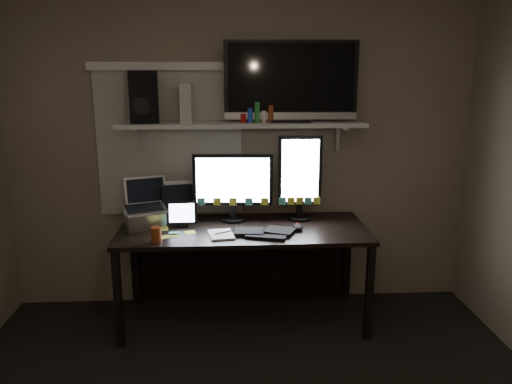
{
  "coord_description": "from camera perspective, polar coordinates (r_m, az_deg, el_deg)",
  "views": [
    {
      "loc": [
        -0.11,
        -2.05,
        1.85
      ],
      "look_at": [
        0.08,
        1.25,
        1.04
      ],
      "focal_mm": 35.0,
      "sensor_mm": 36.0,
      "label": 1
    }
  ],
  "objects": [
    {
      "name": "back_wall",
      "position": [
        3.9,
        -1.69,
        4.89
      ],
      "size": [
        3.6,
        0.0,
        3.6
      ],
      "primitive_type": "plane",
      "rotation": [
        1.57,
        0.0,
        0.0
      ],
      "color": "#6B5E4C",
      "rests_on": "floor"
    },
    {
      "name": "window_blinds",
      "position": [
        3.9,
        -9.83,
        5.44
      ],
      "size": [
        1.1,
        0.02,
        1.1
      ],
      "primitive_type": "cube",
      "color": "beige",
      "rests_on": "back_wall"
    },
    {
      "name": "desk",
      "position": [
        3.83,
        -1.49,
        -6.07
      ],
      "size": [
        1.8,
        0.75,
        0.73
      ],
      "color": "black",
      "rests_on": "floor"
    },
    {
      "name": "wall_shelf",
      "position": [
        3.7,
        -1.62,
        7.77
      ],
      "size": [
        1.8,
        0.35,
        0.03
      ],
      "primitive_type": "cube",
      "color": "#B9B9B4",
      "rests_on": "back_wall"
    },
    {
      "name": "monitor_landscape",
      "position": [
        3.76,
        -2.66,
        0.58
      ],
      "size": [
        0.6,
        0.1,
        0.53
      ],
      "primitive_type": "cube",
      "rotation": [
        0.0,
        0.0,
        -0.06
      ],
      "color": "black",
      "rests_on": "desk"
    },
    {
      "name": "monitor_portrait",
      "position": [
        3.79,
        5.02,
        1.66
      ],
      "size": [
        0.33,
        0.07,
        0.66
      ],
      "primitive_type": "cube",
      "rotation": [
        0.0,
        0.0,
        -0.02
      ],
      "color": "black",
      "rests_on": "desk"
    },
    {
      "name": "keyboard",
      "position": [
        3.52,
        0.97,
        -4.56
      ],
      "size": [
        0.46,
        0.27,
        0.03
      ],
      "primitive_type": "cube",
      "rotation": [
        0.0,
        0.0,
        -0.27
      ],
      "color": "black",
      "rests_on": "desk"
    },
    {
      "name": "mouse",
      "position": [
        3.61,
        4.81,
        -4.04
      ],
      "size": [
        0.08,
        0.11,
        0.04
      ],
      "primitive_type": "ellipsoid",
      "rotation": [
        0.0,
        0.0,
        0.06
      ],
      "color": "black",
      "rests_on": "desk"
    },
    {
      "name": "notepad",
      "position": [
        3.49,
        -4.0,
        -4.88
      ],
      "size": [
        0.2,
        0.25,
        0.01
      ],
      "primitive_type": "cube",
      "rotation": [
        0.0,
        0.0,
        0.16
      ],
      "color": "silver",
      "rests_on": "desk"
    },
    {
      "name": "tablet",
      "position": [
        3.69,
        -8.44,
        -2.51
      ],
      "size": [
        0.22,
        0.1,
        0.19
      ],
      "primitive_type": "cube",
      "rotation": [
        0.0,
        0.0,
        0.05
      ],
      "color": "black",
      "rests_on": "desk"
    },
    {
      "name": "file_sorter",
      "position": [
        3.86,
        -9.06,
        -0.97
      ],
      "size": [
        0.25,
        0.16,
        0.3
      ],
      "primitive_type": "cube",
      "rotation": [
        0.0,
        0.0,
        0.24
      ],
      "color": "black",
      "rests_on": "desk"
    },
    {
      "name": "laptop",
      "position": [
        3.71,
        -12.68,
        -1.36
      ],
      "size": [
        0.37,
        0.34,
        0.35
      ],
      "primitive_type": "cube",
      "rotation": [
        0.0,
        0.0,
        0.34
      ],
      "color": "#A3A3A7",
      "rests_on": "desk"
    },
    {
      "name": "cup",
      "position": [
        3.42,
        -11.33,
        -4.78
      ],
      "size": [
        0.08,
        0.08,
        0.1
      ],
      "primitive_type": "cylinder",
      "rotation": [
        0.0,
        0.0,
        -0.09
      ],
      "color": "maroon",
      "rests_on": "desk"
    },
    {
      "name": "sticky_notes",
      "position": [
        3.58,
        -9.02,
        -4.63
      ],
      "size": [
        0.37,
        0.3,
        0.0
      ],
      "primitive_type": null,
      "rotation": [
        0.0,
        0.0,
        -0.23
      ],
      "color": "#C9D239",
      "rests_on": "desk"
    },
    {
      "name": "tv",
      "position": [
        3.71,
        3.98,
        12.48
      ],
      "size": [
        0.97,
        0.22,
        0.58
      ],
      "primitive_type": "cube",
      "rotation": [
        0.0,
        0.0,
        -0.04
      ],
      "color": "black",
      "rests_on": "wall_shelf"
    },
    {
      "name": "game_console",
      "position": [
        3.72,
        -7.87,
        10.06
      ],
      "size": [
        0.09,
        0.24,
        0.28
      ],
      "primitive_type": "cube",
      "rotation": [
        0.0,
        0.0,
        -0.07
      ],
      "color": "beige",
      "rests_on": "wall_shelf"
    },
    {
      "name": "speaker",
      "position": [
        3.74,
        -12.78,
        10.58
      ],
      "size": [
        0.24,
        0.28,
        0.37
      ],
      "primitive_type": "cube",
      "rotation": [
        0.0,
        0.0,
        0.19
      ],
      "color": "black",
      "rests_on": "wall_shelf"
    },
    {
      "name": "bottles",
      "position": [
        3.65,
        0.12,
        9.13
      ],
      "size": [
        0.24,
        0.06,
        0.15
      ],
      "primitive_type": null,
      "rotation": [
        0.0,
        0.0,
        -0.01
      ],
      "color": "#A50F0C",
      "rests_on": "wall_shelf"
    }
  ]
}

